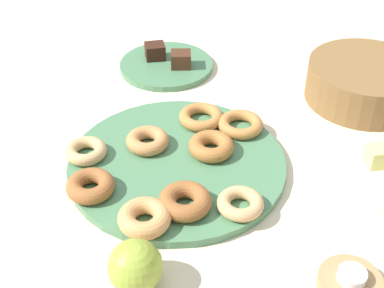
% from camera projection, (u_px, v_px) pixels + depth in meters
% --- Properties ---
extents(ground_plane, '(2.40, 2.40, 0.00)m').
position_uv_depth(ground_plane, '(177.00, 167.00, 1.01)').
color(ground_plane, beige).
extents(donut_plate, '(0.41, 0.41, 0.02)m').
position_uv_depth(donut_plate, '(177.00, 163.00, 1.00)').
color(donut_plate, '#4C7F56').
rests_on(donut_plate, ground_plane).
extents(donut_0, '(0.11, 0.11, 0.02)m').
position_uv_depth(donut_0, '(240.00, 204.00, 0.89)').
color(donut_0, tan).
rests_on(donut_0, donut_plate).
extents(donut_1, '(0.11, 0.11, 0.03)m').
position_uv_depth(donut_1, '(147.00, 141.00, 1.02)').
color(donut_1, '#C6844C').
rests_on(donut_1, donut_plate).
extents(donut_2, '(0.12, 0.12, 0.03)m').
position_uv_depth(donut_2, '(144.00, 218.00, 0.86)').
color(donut_2, tan).
rests_on(donut_2, donut_plate).
extents(donut_3, '(0.13, 0.13, 0.02)m').
position_uv_depth(donut_3, '(201.00, 117.00, 1.09)').
color(donut_3, '#BC7A3D').
rests_on(donut_3, donut_plate).
extents(donut_4, '(0.11, 0.11, 0.03)m').
position_uv_depth(donut_4, '(185.00, 201.00, 0.89)').
color(donut_4, '#995B2D').
rests_on(donut_4, donut_plate).
extents(donut_5, '(0.09, 0.09, 0.02)m').
position_uv_depth(donut_5, '(86.00, 151.00, 1.00)').
color(donut_5, tan).
rests_on(donut_5, donut_plate).
extents(donut_6, '(0.12, 0.12, 0.03)m').
position_uv_depth(donut_6, '(211.00, 145.00, 1.01)').
color(donut_6, '#AD6B33').
rests_on(donut_6, donut_plate).
extents(donut_7, '(0.13, 0.13, 0.02)m').
position_uv_depth(donut_7, '(241.00, 124.00, 1.07)').
color(donut_7, '#BC7A3D').
rests_on(donut_7, donut_plate).
extents(donut_8, '(0.12, 0.12, 0.03)m').
position_uv_depth(donut_8, '(90.00, 186.00, 0.92)').
color(donut_8, '#995B2D').
rests_on(donut_8, donut_plate).
extents(cake_plate, '(0.22, 0.22, 0.01)m').
position_uv_depth(cake_plate, '(166.00, 65.00, 1.30)').
color(cake_plate, '#4C7F56').
rests_on(cake_plate, ground_plane).
extents(brownie_near, '(0.05, 0.05, 0.04)m').
position_uv_depth(brownie_near, '(155.00, 51.00, 1.30)').
color(brownie_near, '#381E14').
rests_on(brownie_near, cake_plate).
extents(brownie_far, '(0.06, 0.06, 0.04)m').
position_uv_depth(brownie_far, '(181.00, 59.00, 1.27)').
color(brownie_far, '#472819').
rests_on(brownie_far, cake_plate).
extents(candle_holder, '(0.09, 0.09, 0.02)m').
position_uv_depth(candle_holder, '(350.00, 284.00, 0.78)').
color(candle_holder, tan).
rests_on(candle_holder, ground_plane).
extents(tealight, '(0.04, 0.04, 0.01)m').
position_uv_depth(tealight, '(352.00, 276.00, 0.77)').
color(tealight, silver).
rests_on(tealight, candle_holder).
extents(basket, '(0.34, 0.34, 0.08)m').
position_uv_depth(basket, '(366.00, 82.00, 1.17)').
color(basket, brown).
rests_on(basket, ground_plane).
extents(fruit_bowl, '(0.16, 0.16, 0.04)m').
position_uv_depth(fruit_bowl, '(383.00, 182.00, 0.94)').
color(fruit_bowl, silver).
rests_on(fruit_bowl, ground_plane).
extents(melon_chunk_left, '(0.04, 0.04, 0.04)m').
position_uv_depth(melon_chunk_left, '(377.00, 156.00, 0.94)').
color(melon_chunk_left, '#DBD67A').
rests_on(melon_chunk_left, fruit_bowl).
extents(apple, '(0.08, 0.08, 0.08)m').
position_uv_depth(apple, '(135.00, 266.00, 0.77)').
color(apple, '#93AD38').
rests_on(apple, ground_plane).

